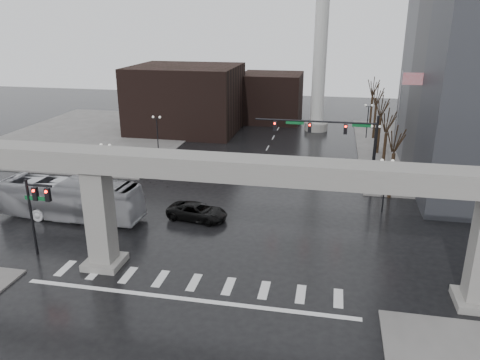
{
  "coord_description": "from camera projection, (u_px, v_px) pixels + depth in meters",
  "views": [
    {
      "loc": [
        8.49,
        -27.44,
        17.03
      ],
      "look_at": [
        1.44,
        7.62,
        4.5
      ],
      "focal_mm": 35.0,
      "sensor_mm": 36.0,
      "label": 1
    }
  ],
  "objects": [
    {
      "name": "sidewalk_nw",
      "position": [
        99.0,
        135.0,
        70.72
      ],
      "size": [
        28.0,
        36.0,
        0.15
      ],
      "primitive_type": "cube",
      "color": "slate",
      "rests_on": "ground"
    },
    {
      "name": "lamp_left_1",
      "position": [
        157.0,
        128.0,
        59.87
      ],
      "size": [
        1.22,
        0.32,
        5.11
      ],
      "color": "black",
      "rests_on": "ground"
    },
    {
      "name": "lamp_right_0",
      "position": [
        386.0,
        177.0,
        41.89
      ],
      "size": [
        1.22,
        0.32,
        5.11
      ],
      "color": "black",
      "rests_on": "ground"
    },
    {
      "name": "lamp_right_1",
      "position": [
        375.0,
        139.0,
        54.85
      ],
      "size": [
        1.22,
        0.32,
        5.11
      ],
      "color": "black",
      "rests_on": "ground"
    },
    {
      "name": "far_car",
      "position": [
        230.0,
        166.0,
        53.92
      ],
      "size": [
        2.24,
        4.64,
        1.53
      ],
      "primitive_type": "imported",
      "rotation": [
        0.0,
        0.0,
        0.1
      ],
      "color": "black",
      "rests_on": "ground"
    },
    {
      "name": "tree_right_4",
      "position": [
        372.0,
        108.0,
        75.17
      ],
      "size": [
        1.12,
        1.69,
        8.19
      ],
      "color": "black",
      "rests_on": "ground"
    },
    {
      "name": "tree_right_2",
      "position": [
        379.0,
        132.0,
        60.4
      ],
      "size": [
        1.1,
        1.63,
        7.85
      ],
      "color": "black",
      "rests_on": "ground"
    },
    {
      "name": "pickup_truck",
      "position": [
        197.0,
        212.0,
        41.27
      ],
      "size": [
        5.66,
        3.22,
        1.49
      ],
      "primitive_type": "imported",
      "rotation": [
        0.0,
        0.0,
        1.43
      ],
      "color": "black",
      "rests_on": "ground"
    },
    {
      "name": "signal_mast_arm",
      "position": [
        337.0,
        136.0,
        46.39
      ],
      "size": [
        12.12,
        0.43,
        8.0
      ],
      "color": "black",
      "rests_on": "ground"
    },
    {
      "name": "building_far_mid",
      "position": [
        271.0,
        97.0,
        79.76
      ],
      "size": [
        10.0,
        10.0,
        8.0
      ],
      "primitive_type": "cube",
      "color": "black",
      "rests_on": "ground"
    },
    {
      "name": "lamp_right_2",
      "position": [
        368.0,
        115.0,
        67.8
      ],
      "size": [
        1.22,
        0.32,
        5.11
      ],
      "color": "black",
      "rests_on": "ground"
    },
    {
      "name": "lamp_left_0",
      "position": [
        107.0,
        159.0,
        46.91
      ],
      "size": [
        1.22,
        0.32,
        5.11
      ],
      "color": "black",
      "rests_on": "ground"
    },
    {
      "name": "sidewalk_ne",
      "position": [
        467.0,
        154.0,
        61.05
      ],
      "size": [
        28.0,
        36.0,
        0.15
      ],
      "primitive_type": "cube",
      "color": "slate",
      "rests_on": "ground"
    },
    {
      "name": "tree_right_1",
      "position": [
        385.0,
        149.0,
        53.02
      ],
      "size": [
        1.09,
        1.61,
        7.67
      ],
      "color": "black",
      "rests_on": "ground"
    },
    {
      "name": "flagpole_assembly",
      "position": [
        401.0,
        115.0,
        47.62
      ],
      "size": [
        2.06,
        0.12,
        12.0
      ],
      "color": "silver",
      "rests_on": "ground"
    },
    {
      "name": "ground",
      "position": [
        198.0,
        275.0,
        32.6
      ],
      "size": [
        160.0,
        160.0,
        0.0
      ],
      "primitive_type": "plane",
      "color": "black",
      "rests_on": "ground"
    },
    {
      "name": "building_far_left",
      "position": [
        186.0,
        99.0,
        72.41
      ],
      "size": [
        16.0,
        14.0,
        10.0
      ],
      "primitive_type": "cube",
      "color": "black",
      "rests_on": "ground"
    },
    {
      "name": "city_bus",
      "position": [
        71.0,
        199.0,
        41.2
      ],
      "size": [
        13.14,
        3.57,
        3.63
      ],
      "primitive_type": "imported",
      "rotation": [
        0.0,
        0.0,
        1.53
      ],
      "color": "#B5B5BA",
      "rests_on": "ground"
    },
    {
      "name": "smokestack",
      "position": [
        321.0,
        43.0,
        69.63
      ],
      "size": [
        3.6,
        3.6,
        30.0
      ],
      "color": "#B7B8B3",
      "rests_on": "ground"
    },
    {
      "name": "signal_left_pole",
      "position": [
        36.0,
        205.0,
        33.99
      ],
      "size": [
        2.3,
        0.3,
        6.0
      ],
      "color": "black",
      "rests_on": "ground"
    },
    {
      "name": "tree_right_3",
      "position": [
        375.0,
        119.0,
        67.78
      ],
      "size": [
        1.11,
        1.66,
        8.02
      ],
      "color": "black",
      "rests_on": "ground"
    },
    {
      "name": "lamp_left_2",
      "position": [
        190.0,
        109.0,
        72.82
      ],
      "size": [
        1.22,
        0.32,
        5.11
      ],
      "color": "black",
      "rests_on": "ground"
    },
    {
      "name": "elevated_guideway",
      "position": [
        214.0,
        183.0,
        30.09
      ],
      "size": [
        48.0,
        2.6,
        8.7
      ],
      "color": "gray",
      "rests_on": "ground"
    },
    {
      "name": "tree_right_0",
      "position": [
        392.0,
        171.0,
        45.64
      ],
      "size": [
        1.09,
        1.58,
        7.5
      ],
      "color": "black",
      "rests_on": "ground"
    }
  ]
}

